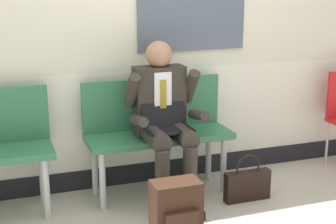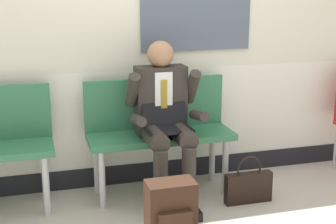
{
  "view_description": "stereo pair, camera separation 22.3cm",
  "coord_description": "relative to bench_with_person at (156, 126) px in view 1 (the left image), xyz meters",
  "views": [
    {
      "loc": [
        -1.21,
        -3.24,
        1.7
      ],
      "look_at": [
        -0.0,
        0.17,
        0.75
      ],
      "focal_mm": 52.61,
      "sensor_mm": 36.0,
      "label": 1
    },
    {
      "loc": [
        -1.0,
        -3.31,
        1.7
      ],
      "look_at": [
        -0.0,
        0.17,
        0.75
      ],
      "focal_mm": 52.61,
      "sensor_mm": 36.0,
      "label": 2
    }
  ],
  "objects": [
    {
      "name": "station_wall",
      "position": [
        0.01,
        0.28,
        0.88
      ],
      "size": [
        6.57,
        0.16,
        2.91
      ],
      "color": "beige",
      "rests_on": "ground"
    },
    {
      "name": "backpack",
      "position": [
        -0.14,
        -0.84,
        -0.36
      ],
      "size": [
        0.33,
        0.24,
        0.42
      ],
      "color": "#331E14",
      "rests_on": "ground"
    },
    {
      "name": "person_seated",
      "position": [
        0.0,
        -0.2,
        0.12
      ],
      "size": [
        0.57,
        0.7,
        1.27
      ],
      "color": "#2D2823",
      "rests_on": "ground"
    },
    {
      "name": "bench_with_person",
      "position": [
        0.0,
        0.0,
        0.0
      ],
      "size": [
        1.18,
        0.42,
        0.94
      ],
      "color": "#2D6B47",
      "rests_on": "ground"
    },
    {
      "name": "ground_plane",
      "position": [
        0.01,
        -0.45,
        -0.57
      ],
      "size": [
        18.0,
        18.0,
        0.0
      ],
      "primitive_type": "plane",
      "color": "#B2A899"
    },
    {
      "name": "handbag",
      "position": [
        0.62,
        -0.44,
        -0.43
      ],
      "size": [
        0.38,
        0.08,
        0.39
      ],
      "color": "black",
      "rests_on": "ground"
    }
  ]
}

